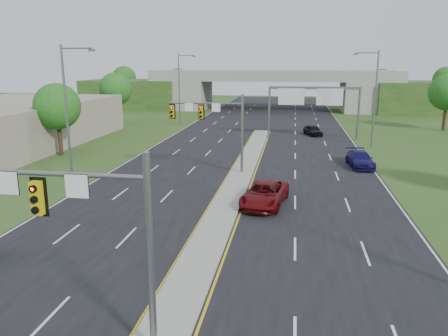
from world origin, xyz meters
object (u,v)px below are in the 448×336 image
sign_gantry (313,98)px  car_far_b (360,159)px  signal_mast_near (80,220)px  signal_mast_far (216,121)px  overpass (273,93)px  car_far_c (313,130)px  car_far_a (265,194)px

sign_gantry → car_far_b: 16.64m
signal_mast_near → sign_gantry: signal_mast_near is taller
signal_mast_far → overpass: overpass is taller
car_far_b → car_far_c: car_far_b is taller
signal_mast_near → signal_mast_far: size_ratio=1.00×
sign_gantry → car_far_a: size_ratio=2.06×
car_far_a → car_far_b: car_far_a is taller
car_far_a → sign_gantry: bearing=90.8°
overpass → car_far_c: (7.06, -32.36, -2.85)m
signal_mast_near → car_far_c: signal_mast_near is taller
signal_mast_near → car_far_b: size_ratio=1.40×
signal_mast_far → car_far_b: size_ratio=1.40×
signal_mast_near → car_far_b: bearing=66.2°
car_far_b → car_far_c: bearing=96.5°
signal_mast_near → sign_gantry: bearing=78.8°
car_far_c → signal_mast_near: bearing=-120.5°
signal_mast_far → overpass: 55.13m
signal_mast_far → overpass: size_ratio=0.09×
signal_mast_near → sign_gantry: size_ratio=0.60×
signal_mast_near → signal_mast_far: bearing=90.0°
sign_gantry → overpass: bearing=100.8°
overpass → car_far_a: bearing=-87.7°
signal_mast_near → overpass: (2.26, 80.07, -1.17)m
car_far_b → signal_mast_far: bearing=-165.9°
signal_mast_near → car_far_c: (9.32, 47.71, -4.02)m
signal_mast_far → sign_gantry: signal_mast_far is taller
signal_mast_near → car_far_a: 17.77m
car_far_a → car_far_b: size_ratio=1.12×
signal_mast_far → car_far_c: bearing=67.7°
signal_mast_far → car_far_a: (4.86, -8.36, -3.93)m
overpass → car_far_c: overpass is taller
overpass → car_far_b: (10.74, -50.58, -2.81)m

